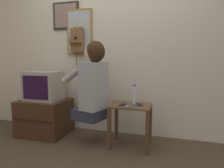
{
  "coord_description": "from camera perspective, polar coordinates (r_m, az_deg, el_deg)",
  "views": [
    {
      "loc": [
        0.83,
        -1.68,
        1.09
      ],
      "look_at": [
        0.13,
        0.64,
        0.79
      ],
      "focal_mm": 32.0,
      "sensor_mm": 36.0,
      "label": 1
    }
  ],
  "objects": [
    {
      "name": "wall_phone_antique",
      "position": [
        3.07,
        -9.73,
        12.3
      ],
      "size": [
        0.24,
        0.18,
        0.76
      ],
      "color": "brown"
    },
    {
      "name": "wall_back",
      "position": [
        2.95,
        0.3,
        10.6
      ],
      "size": [
        6.8,
        0.05,
        2.55
      ],
      "color": "silver",
      "rests_on": "ground_plane"
    },
    {
      "name": "toothbrush",
      "position": [
        2.37,
        5.53,
        -6.37
      ],
      "size": [
        0.13,
        0.14,
        0.02
      ],
      "rotation": [
        0.0,
        0.0,
        2.41
      ],
      "color": "#338CD8",
      "rests_on": "side_table"
    },
    {
      "name": "water_bottle",
      "position": [
        2.54,
        6.42,
        -3.01
      ],
      "size": [
        0.06,
        0.06,
        0.24
      ],
      "color": "silver",
      "rests_on": "side_table"
    },
    {
      "name": "tv_stand",
      "position": [
        3.13,
        -18.62,
        -8.87
      ],
      "size": [
        0.67,
        0.56,
        0.51
      ],
      "color": "#422819",
      "rests_on": "ground_plane"
    },
    {
      "name": "side_table",
      "position": [
        2.52,
        5.35,
        -8.75
      ],
      "size": [
        0.5,
        0.38,
        0.54
      ],
      "color": "brown",
      "rests_on": "ground_plane"
    },
    {
      "name": "cell_phone_spare",
      "position": [
        2.48,
        7.76,
        -5.79
      ],
      "size": [
        0.11,
        0.14,
        0.01
      ],
      "rotation": [
        0.0,
        0.0,
        0.43
      ],
      "color": "black",
      "rests_on": "side_table"
    },
    {
      "name": "framed_picture",
      "position": [
        3.26,
        -13.03,
        18.47
      ],
      "size": [
        0.42,
        0.03,
        0.4
      ],
      "color": "#2D2823"
    },
    {
      "name": "wall_mirror",
      "position": [
        3.12,
        -9.26,
        14.41
      ],
      "size": [
        0.4,
        0.03,
        0.67
      ],
      "color": "olive"
    },
    {
      "name": "cell_phone_held",
      "position": [
        2.46,
        3.14,
        -5.88
      ],
      "size": [
        0.07,
        0.13,
        0.01
      ],
      "rotation": [
        0.0,
        0.0,
        -0.09
      ],
      "color": "black",
      "rests_on": "side_table"
    },
    {
      "name": "television",
      "position": [
        3.02,
        -18.98,
        -0.53
      ],
      "size": [
        0.48,
        0.37,
        0.41
      ],
      "color": "#ADA89E",
      "rests_on": "tv_stand"
    },
    {
      "name": "person",
      "position": [
        2.51,
        -5.56,
        0.82
      ],
      "size": [
        0.59,
        0.47,
        0.99
      ],
      "rotation": [
        0.0,
        0.0,
        1.3
      ],
      "color": "#2D3347",
      "rests_on": "ground_plane"
    }
  ]
}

